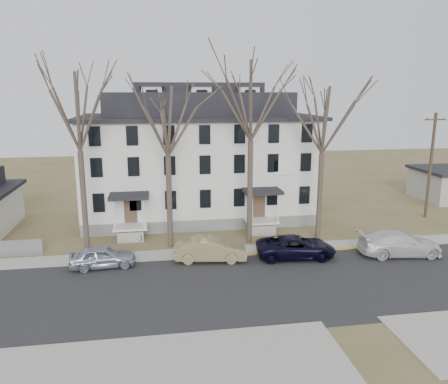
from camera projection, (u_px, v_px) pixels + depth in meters
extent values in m
plane|color=brown|center=(269.00, 302.00, 23.91)|extent=(120.00, 120.00, 0.00)
cube|color=#27272A|center=(261.00, 287.00, 25.83)|extent=(120.00, 10.00, 0.04)
cube|color=#A09F97|center=(241.00, 251.00, 31.61)|extent=(120.00, 2.00, 0.08)
cube|color=#A09F97|center=(111.00, 374.00, 17.87)|extent=(20.00, 5.00, 0.08)
cube|color=gold|center=(311.00, 252.00, 31.51)|extent=(14.00, 0.25, 0.06)
cube|color=slate|center=(199.00, 210.00, 40.82)|extent=(20.00, 10.00, 1.00)
cube|color=silver|center=(199.00, 162.00, 39.81)|extent=(20.00, 10.00, 8.00)
cube|color=black|center=(198.00, 117.00, 38.90)|extent=(20.80, 10.80, 0.30)
cube|color=black|center=(198.00, 104.00, 38.64)|extent=(16.00, 7.00, 2.00)
cube|color=black|center=(198.00, 88.00, 38.33)|extent=(11.00, 4.50, 0.80)
cube|color=white|center=(131.00, 227.00, 34.05)|extent=(2.60, 2.00, 0.16)
cube|color=white|center=(261.00, 221.00, 35.66)|extent=(2.60, 2.00, 0.16)
cube|color=white|center=(284.00, 168.00, 35.87)|extent=(1.60, 0.08, 1.20)
cylinder|color=#473B31|center=(84.00, 202.00, 30.84)|extent=(0.40, 0.40, 7.28)
cylinder|color=#473B31|center=(169.00, 203.00, 31.82)|extent=(0.40, 0.40, 6.76)
cylinder|color=#473B31|center=(250.00, 193.00, 32.62)|extent=(0.40, 0.40, 7.80)
cylinder|color=#473B31|center=(320.00, 197.00, 33.58)|extent=(0.40, 0.40, 6.76)
cylinder|color=#3D3023|center=(430.00, 166.00, 39.16)|extent=(0.28, 0.28, 9.50)
cube|color=#3D3023|center=(435.00, 120.00, 38.23)|extent=(2.00, 0.12, 0.12)
imported|color=#9EA8B8|center=(103.00, 257.00, 28.53)|extent=(4.37, 2.08, 1.44)
imported|color=#8D8353|center=(210.00, 250.00, 29.62)|extent=(5.06, 2.29, 1.61)
imported|color=black|center=(296.00, 247.00, 30.22)|extent=(5.64, 2.96, 1.51)
imported|color=silver|center=(400.00, 244.00, 30.63)|extent=(5.94, 2.92, 1.66)
imported|color=black|center=(132.00, 236.00, 33.63)|extent=(1.77, 1.24, 0.88)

